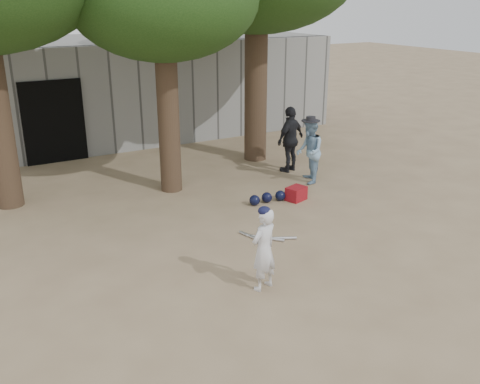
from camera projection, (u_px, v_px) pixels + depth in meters
ground at (239, 271)px, 8.73m from camera, size 70.00×70.00×0.00m
boy_player at (264, 250)px, 8.00m from camera, size 0.55×0.44×1.31m
spectator_blue at (309, 152)px, 12.66m from camera, size 0.87×0.94×1.54m
spectator_dark at (290, 139)px, 13.49m from camera, size 1.06×0.71×1.67m
red_bag at (296, 194)px, 11.75m from camera, size 0.50×0.43×0.30m
back_building at (75, 90)px, 16.64m from camera, size 16.00×5.24×3.00m
helmet_row at (274, 197)px, 11.66m from camera, size 1.19×0.29×0.23m
bat_pile at (265, 238)px, 9.87m from camera, size 0.82×0.79×0.06m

